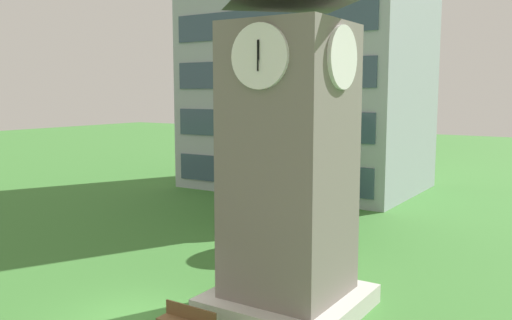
{
  "coord_description": "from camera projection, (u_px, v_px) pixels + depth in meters",
  "views": [
    {
      "loc": [
        11.75,
        -11.08,
        6.81
      ],
      "look_at": [
        1.86,
        4.16,
        4.55
      ],
      "focal_mm": 37.85,
      "sensor_mm": 36.0,
      "label": 1
    }
  ],
  "objects": [
    {
      "name": "clock_tower",
      "position": [
        289.0,
        162.0,
        16.44
      ],
      "size": [
        4.42,
        4.42,
        10.58
      ],
      "color": "slate",
      "rests_on": "ground"
    },
    {
      "name": "tree_near_tower",
      "position": [
        279.0,
        156.0,
        28.53
      ],
      "size": [
        3.9,
        3.9,
        5.46
      ],
      "color": "#513823",
      "rests_on": "ground"
    },
    {
      "name": "tree_by_building",
      "position": [
        321.0,
        168.0,
        24.37
      ],
      "size": [
        3.2,
        3.2,
        5.09
      ],
      "color": "#513823",
      "rests_on": "ground"
    },
    {
      "name": "ground_plane",
      "position": [
        131.0,
        318.0,
        16.41
      ],
      "size": [
        160.0,
        160.0,
        0.0
      ],
      "primitive_type": "plane",
      "color": "#3D7A33"
    },
    {
      "name": "office_building",
      "position": [
        307.0,
        31.0,
        38.25
      ],
      "size": [
        15.78,
        10.87,
        22.4
      ],
      "color": "#9EA8B2",
      "rests_on": "ground"
    }
  ]
}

